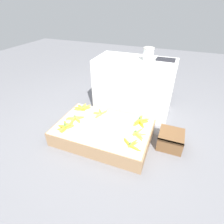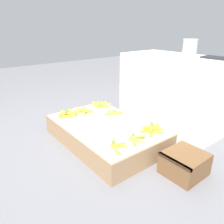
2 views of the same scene
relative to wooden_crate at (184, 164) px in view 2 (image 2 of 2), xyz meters
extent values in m
plane|color=slate|center=(-0.80, -0.18, -0.09)|extent=(10.00, 10.00, 0.00)
cube|color=#997551|center=(-0.80, -0.18, 0.00)|extent=(1.16, 0.75, 0.19)
cube|color=silver|center=(-0.80, -0.18, 0.10)|extent=(1.12, 0.72, 0.00)
cube|color=white|center=(-0.65, 0.64, 0.31)|extent=(1.12, 0.57, 0.80)
cube|color=brown|center=(0.00, 0.00, 0.00)|extent=(0.29, 0.31, 0.18)
cube|color=#4E3520|center=(0.00, -0.14, 0.08)|extent=(0.29, 0.02, 0.02)
ellipsoid|color=gold|center=(-1.16, -0.35, 0.12)|extent=(0.09, 0.11, 0.03)
ellipsoid|color=gold|center=(-1.21, -0.35, 0.12)|extent=(0.07, 0.11, 0.03)
ellipsoid|color=gold|center=(-1.24, -0.38, 0.12)|extent=(0.12, 0.06, 0.03)
ellipsoid|color=gold|center=(-1.23, -0.42, 0.12)|extent=(0.11, 0.09, 0.03)
ellipsoid|color=gold|center=(-1.19, -0.43, 0.12)|extent=(0.04, 0.11, 0.03)
ellipsoid|color=gold|center=(-1.17, -0.34, 0.15)|extent=(0.07, 0.11, 0.03)
ellipsoid|color=gold|center=(-1.23, -0.35, 0.15)|extent=(0.09, 0.11, 0.03)
ellipsoid|color=gold|center=(-1.23, -0.40, 0.15)|extent=(0.11, 0.05, 0.03)
ellipsoid|color=gold|center=(-1.19, -0.45, 0.15)|extent=(0.04, 0.11, 0.03)
cone|color=#5B7F3D|center=(-1.19, -0.40, 0.19)|extent=(0.04, 0.04, 0.05)
ellipsoid|color=gold|center=(-0.34, -0.41, 0.11)|extent=(0.15, 0.05, 0.02)
ellipsoid|color=gold|center=(-0.37, -0.36, 0.11)|extent=(0.10, 0.13, 0.02)
ellipsoid|color=gold|center=(-0.43, -0.37, 0.11)|extent=(0.12, 0.11, 0.02)
ellipsoid|color=gold|center=(-0.35, -0.42, 0.13)|extent=(0.14, 0.07, 0.02)
ellipsoid|color=gold|center=(-0.37, -0.36, 0.13)|extent=(0.08, 0.14, 0.02)
ellipsoid|color=gold|center=(-0.44, -0.36, 0.13)|extent=(0.12, 0.11, 0.02)
cone|color=#5B7F3D|center=(-0.39, -0.40, 0.16)|extent=(0.03, 0.03, 0.04)
ellipsoid|color=gold|center=(-1.24, -0.21, 0.11)|extent=(0.14, 0.11, 0.02)
ellipsoid|color=gold|center=(-1.20, -0.23, 0.11)|extent=(0.02, 0.15, 0.02)
ellipsoid|color=gold|center=(-1.15, -0.20, 0.11)|extent=(0.14, 0.10, 0.02)
ellipsoid|color=gold|center=(-1.16, -0.15, 0.11)|extent=(0.14, 0.10, 0.02)
ellipsoid|color=gold|center=(-1.23, -0.20, 0.14)|extent=(0.14, 0.10, 0.02)
ellipsoid|color=gold|center=(-1.19, -0.21, 0.14)|extent=(0.03, 0.15, 0.02)
ellipsoid|color=gold|center=(-1.15, -0.20, 0.14)|extent=(0.15, 0.09, 0.02)
ellipsoid|color=gold|center=(-1.15, -0.15, 0.14)|extent=(0.15, 0.09, 0.02)
cone|color=#5B7F3D|center=(-1.20, -0.17, 0.17)|extent=(0.03, 0.03, 0.04)
ellipsoid|color=gold|center=(-0.36, -0.22, 0.11)|extent=(0.14, 0.12, 0.02)
ellipsoid|color=gold|center=(-0.35, -0.17, 0.11)|extent=(0.17, 0.07, 0.02)
ellipsoid|color=gold|center=(-0.38, -0.15, 0.11)|extent=(0.07, 0.17, 0.02)
ellipsoid|color=gold|center=(-0.35, -0.21, 0.14)|extent=(0.15, 0.11, 0.02)
ellipsoid|color=gold|center=(-0.37, -0.16, 0.14)|extent=(0.11, 0.15, 0.02)
cone|color=#5B7F3D|center=(-0.39, -0.19, 0.17)|extent=(0.03, 0.03, 0.04)
ellipsoid|color=gold|center=(-1.18, 0.08, 0.12)|extent=(0.11, 0.15, 0.03)
ellipsoid|color=gold|center=(-1.22, 0.10, 0.12)|extent=(0.08, 0.16, 0.03)
ellipsoid|color=gold|center=(-1.23, 0.07, 0.12)|extent=(0.15, 0.10, 0.03)
ellipsoid|color=gold|center=(-1.25, 0.03, 0.12)|extent=(0.16, 0.08, 0.03)
ellipsoid|color=gold|center=(-1.18, 0.09, 0.14)|extent=(0.10, 0.15, 0.03)
ellipsoid|color=gold|center=(-1.21, 0.09, 0.14)|extent=(0.06, 0.16, 0.03)
ellipsoid|color=gold|center=(-1.24, 0.07, 0.14)|extent=(0.16, 0.09, 0.03)
ellipsoid|color=gold|center=(-1.25, 0.04, 0.14)|extent=(0.16, 0.07, 0.03)
cone|color=#5B7F3D|center=(-1.20, 0.05, 0.18)|extent=(0.03, 0.03, 0.04)
ellipsoid|color=#DBCC4C|center=(-0.91, 0.08, 0.11)|extent=(0.07, 0.13, 0.02)
ellipsoid|color=#DBCC4C|center=(-0.95, 0.06, 0.11)|extent=(0.10, 0.11, 0.02)
ellipsoid|color=#DBCC4C|center=(-0.98, 0.03, 0.11)|extent=(0.13, 0.03, 0.02)
ellipsoid|color=#DBCC4C|center=(-0.94, -0.01, 0.11)|extent=(0.07, 0.13, 0.02)
ellipsoid|color=#DBCC4C|center=(-0.89, 0.08, 0.13)|extent=(0.08, 0.12, 0.02)
ellipsoid|color=#DBCC4C|center=(-0.96, 0.08, 0.13)|extent=(0.09, 0.12, 0.02)
ellipsoid|color=#DBCC4C|center=(-0.98, 0.03, 0.13)|extent=(0.13, 0.03, 0.02)
ellipsoid|color=#DBCC4C|center=(-0.94, -0.02, 0.13)|extent=(0.06, 0.13, 0.02)
cone|color=#5B7F3D|center=(-0.92, 0.03, 0.16)|extent=(0.03, 0.03, 0.04)
ellipsoid|color=yellow|center=(-0.42, 0.01, 0.12)|extent=(0.09, 0.14, 0.03)
ellipsoid|color=yellow|center=(-0.37, 0.01, 0.12)|extent=(0.11, 0.13, 0.03)
ellipsoid|color=yellow|center=(-0.36, 0.07, 0.12)|extent=(0.14, 0.09, 0.03)
ellipsoid|color=yellow|center=(-0.40, 0.10, 0.12)|extent=(0.04, 0.14, 0.03)
ellipsoid|color=yellow|center=(-0.42, 0.02, 0.15)|extent=(0.10, 0.13, 0.03)
ellipsoid|color=yellow|center=(-0.38, 0.03, 0.15)|extent=(0.11, 0.13, 0.03)
ellipsoid|color=yellow|center=(-0.36, 0.07, 0.15)|extent=(0.14, 0.09, 0.03)
ellipsoid|color=yellow|center=(-0.40, 0.08, 0.15)|extent=(0.04, 0.14, 0.03)
cone|color=#5B7F3D|center=(-0.40, 0.05, 0.19)|extent=(0.04, 0.04, 0.05)
cylinder|color=silver|center=(-0.49, 0.63, 0.79)|extent=(0.14, 0.14, 0.16)
cylinder|color=#B7B2A8|center=(-0.49, 0.63, 0.87)|extent=(0.14, 0.14, 0.02)
cube|color=white|center=(-0.94, 0.54, 0.72)|extent=(0.21, 0.22, 0.02)
cube|color=#232328|center=(-0.27, 0.75, 0.72)|extent=(0.25, 0.16, 0.02)
camera|label=1|loc=(-0.08, -1.71, 1.43)|focal=28.00mm
camera|label=2|loc=(0.78, -1.33, 1.00)|focal=35.00mm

